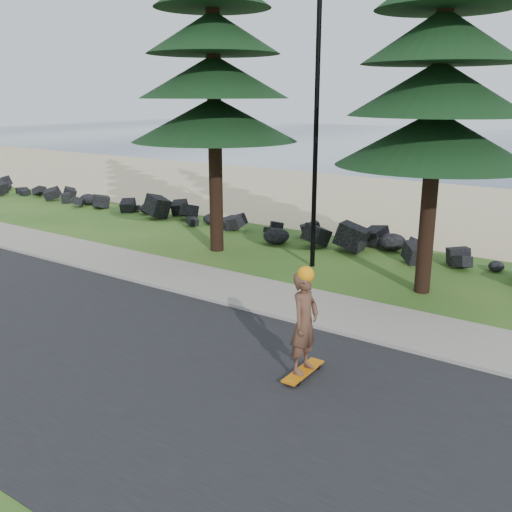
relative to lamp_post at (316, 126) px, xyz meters
The scene contains 8 objects.
ground 5.23m from the lamp_post, 90.00° to the right, with size 160.00×160.00×0.00m, color #255119.
road 8.74m from the lamp_post, 90.00° to the right, with size 160.00×7.00×0.02m, color black.
kerb 5.79m from the lamp_post, 90.00° to the right, with size 160.00×0.20×0.10m, color gray.
sidewalk 5.08m from the lamp_post, 90.00° to the right, with size 160.00×2.00×0.08m, color gray.
beach_sand 12.03m from the lamp_post, 90.00° to the left, with size 160.00×15.00×0.01m, color #D4B78D.
seawall_boulders 4.78m from the lamp_post, 90.00° to the left, with size 60.00×2.40×1.10m, color black, non-canonical shape.
lamp_post is the anchor object (origin of this frame).
skateboarder 7.70m from the lamp_post, 62.16° to the right, with size 0.46×1.13×2.10m.
Camera 1 is at (7.95, -11.31, 4.98)m, focal length 40.00 mm.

